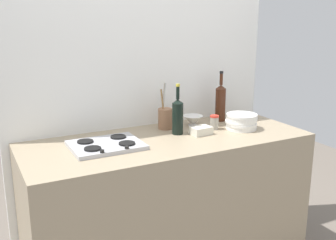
{
  "coord_description": "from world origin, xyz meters",
  "views": [
    {
      "loc": [
        -1.1,
        -2.15,
        1.66
      ],
      "look_at": [
        0.0,
        0.0,
        1.02
      ],
      "focal_mm": 43.27,
      "sensor_mm": 36.0,
      "label": 1
    }
  ],
  "objects": [
    {
      "name": "butter_dish",
      "position": [
        0.23,
        -0.02,
        0.93
      ],
      "size": [
        0.14,
        0.1,
        0.05
      ],
      "primitive_type": "cube",
      "rotation": [
        0.0,
        0.0,
        0.08
      ],
      "color": "silver",
      "rests_on": "counter_block"
    },
    {
      "name": "stovetop_hob",
      "position": [
        -0.4,
        0.02,
        0.91
      ],
      "size": [
        0.41,
        0.32,
        0.04
      ],
      "color": "#B2B2B7",
      "rests_on": "counter_block"
    },
    {
      "name": "plate_stack",
      "position": [
        0.54,
        -0.03,
        0.95
      ],
      "size": [
        0.21,
        0.21,
        0.1
      ],
      "color": "white",
      "rests_on": "counter_block"
    },
    {
      "name": "backsplash_panel",
      "position": [
        0.0,
        0.38,
        1.2
      ],
      "size": [
        1.9,
        0.06,
        2.39
      ],
      "primitive_type": "cube",
      "color": "white",
      "rests_on": "ground"
    },
    {
      "name": "wine_bottle_leftmost",
      "position": [
        0.54,
        0.21,
        1.04
      ],
      "size": [
        0.07,
        0.07,
        0.36
      ],
      "color": "#472314",
      "rests_on": "counter_block"
    },
    {
      "name": "wine_bottle_mid_left",
      "position": [
        0.1,
        0.06,
        1.02
      ],
      "size": [
        0.07,
        0.07,
        0.33
      ],
      "color": "black",
      "rests_on": "counter_block"
    },
    {
      "name": "mixing_bowl",
      "position": [
        0.29,
        0.18,
        0.94
      ],
      "size": [
        0.14,
        0.14,
        0.07
      ],
      "color": "white",
      "rests_on": "counter_block"
    },
    {
      "name": "counter_block",
      "position": [
        0.0,
        0.0,
        0.45
      ],
      "size": [
        1.8,
        0.7,
        0.9
      ],
      "primitive_type": "cube",
      "color": "tan",
      "rests_on": "ground"
    },
    {
      "name": "utensil_crock",
      "position": [
        0.09,
        0.21,
        0.98
      ],
      "size": [
        0.1,
        0.1,
        0.31
      ],
      "color": "#996B4C",
      "rests_on": "counter_block"
    },
    {
      "name": "condiment_jar_front",
      "position": [
        0.37,
        0.04,
        0.95
      ],
      "size": [
        0.06,
        0.06,
        0.1
      ],
      "color": "#9E998C",
      "rests_on": "counter_block"
    }
  ]
}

